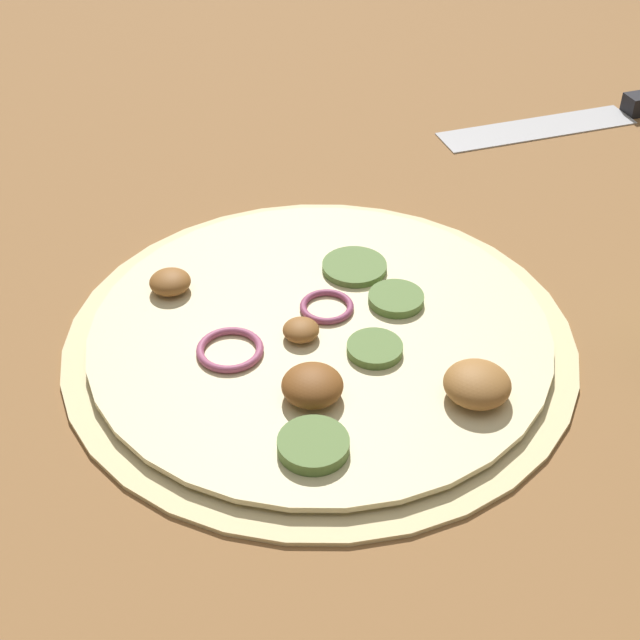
% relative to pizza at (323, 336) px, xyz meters
% --- Properties ---
extents(ground_plane, '(3.00, 3.00, 0.00)m').
position_rel_pizza_xyz_m(ground_plane, '(0.00, -0.00, -0.01)').
color(ground_plane, olive).
extents(pizza, '(0.33, 0.33, 0.03)m').
position_rel_pizza_xyz_m(pizza, '(0.00, 0.00, 0.00)').
color(pizza, beige).
rests_on(pizza, ground_plane).
extents(knife, '(0.12, 0.27, 0.02)m').
position_rel_pizza_xyz_m(knife, '(0.08, -0.42, 0.00)').
color(knife, silver).
rests_on(knife, ground_plane).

